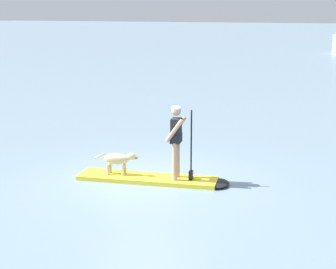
% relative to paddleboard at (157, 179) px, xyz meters
% --- Properties ---
extents(ground_plane, '(400.00, 400.00, 0.00)m').
position_rel_paddleboard_xyz_m(ground_plane, '(-0.22, -0.06, -0.05)').
color(ground_plane, gray).
extents(paddleboard, '(3.61, 1.66, 0.10)m').
position_rel_paddleboard_xyz_m(paddleboard, '(0.00, 0.00, 0.00)').
color(paddleboard, yellow).
rests_on(paddleboard, ground_plane).
extents(person_paddler, '(0.66, 0.56, 1.70)m').
position_rel_paddleboard_xyz_m(person_paddler, '(0.45, 0.12, 1.04)').
color(person_paddler, tan).
rests_on(person_paddler, paddleboard).
extents(dog, '(1.05, 0.39, 0.54)m').
position_rel_paddleboard_xyz_m(dog, '(-0.90, -0.25, 0.41)').
color(dog, '#CCB78C').
rests_on(dog, paddleboard).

